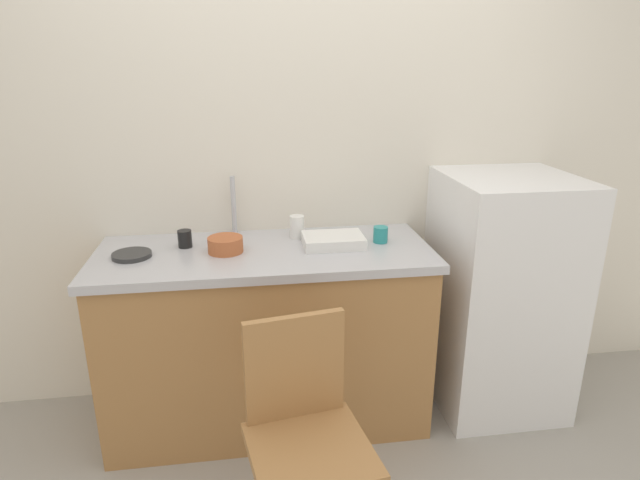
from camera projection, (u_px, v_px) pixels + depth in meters
back_wall at (302, 166)px, 2.68m from camera, size 4.80×0.10×2.42m
cabinet_base at (268, 340)px, 2.58m from camera, size 1.49×0.60×0.86m
countertop at (265, 253)px, 2.43m from camera, size 1.53×0.64×0.04m
faucet at (234, 206)px, 2.59m from camera, size 0.02×0.02×0.29m
refrigerator at (500, 294)px, 2.67m from camera, size 0.61×0.62×1.20m
chair at (305, 434)px, 1.82m from camera, size 0.46×0.46×0.89m
dish_tray at (333, 240)px, 2.47m from camera, size 0.28×0.20×0.05m
terracotta_bowl at (225, 245)px, 2.38m from camera, size 0.16×0.16×0.07m
hotplate at (132, 255)px, 2.33m from camera, size 0.17×0.17×0.02m
cup_teal at (381, 235)px, 2.51m from camera, size 0.07×0.07×0.08m
cup_white at (297, 227)px, 2.57m from camera, size 0.07×0.07×0.11m
cup_black at (185, 239)px, 2.44m from camera, size 0.06×0.06×0.08m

